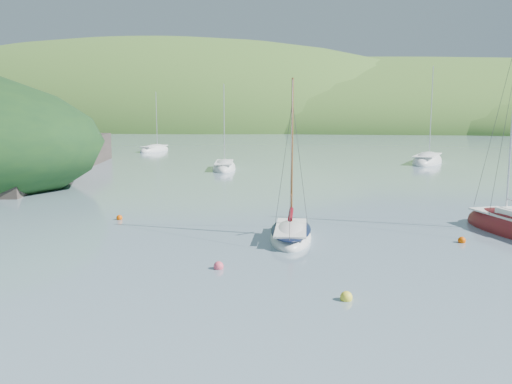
# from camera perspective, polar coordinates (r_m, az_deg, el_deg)

# --- Properties ---
(ground) EXTENTS (700.00, 700.00, 0.00)m
(ground) POSITION_cam_1_polar(r_m,az_deg,el_deg) (24.57, -2.25, -9.23)
(ground) COLOR #748BA0
(ground) RESTS_ON ground
(shoreline_hills) EXTENTS (690.00, 135.00, 56.00)m
(shoreline_hills) POSITION_cam_1_polar(r_m,az_deg,el_deg) (196.01, 4.33, 6.69)
(shoreline_hills) COLOR #3B6125
(shoreline_hills) RESTS_ON ground
(daysailer_white) EXTENTS (2.67, 6.42, 9.68)m
(daysailer_white) POSITION_cam_1_polar(r_m,az_deg,el_deg) (32.48, 3.51, -4.32)
(daysailer_white) COLOR silver
(daysailer_white) RESTS_ON ground
(distant_sloop_a) EXTENTS (3.74, 7.76, 10.63)m
(distant_sloop_a) POSITION_cam_1_polar(r_m,az_deg,el_deg) (65.90, -3.21, 2.42)
(distant_sloop_a) COLOR silver
(distant_sloop_a) RESTS_ON ground
(distant_sloop_b) EXTENTS (6.02, 9.85, 13.26)m
(distant_sloop_b) POSITION_cam_1_polar(r_m,az_deg,el_deg) (75.85, 16.76, 2.94)
(distant_sloop_b) COLOR silver
(distant_sloop_b) RESTS_ON ground
(distant_sloop_c) EXTENTS (4.19, 7.51, 10.15)m
(distant_sloop_c) POSITION_cam_1_polar(r_m,az_deg,el_deg) (91.91, -10.12, 4.14)
(distant_sloop_c) COLOR silver
(distant_sloop_c) RESTS_ON ground
(mooring_buoys) EXTENTS (21.52, 13.96, 0.49)m
(mooring_buoys) POSITION_cam_1_polar(r_m,az_deg,el_deg) (28.35, 3.21, -6.50)
(mooring_buoys) COLOR yellow
(mooring_buoys) RESTS_ON ground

